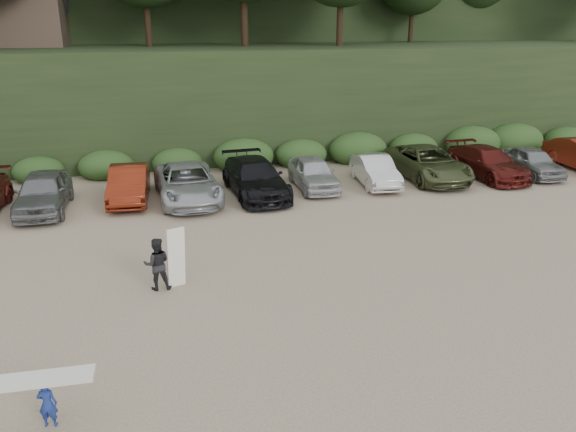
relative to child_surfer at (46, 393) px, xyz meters
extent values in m
plane|color=tan|center=(5.99, 4.33, -0.76)|extent=(120.00, 120.00, 0.00)
cube|color=black|center=(5.99, 26.33, 2.24)|extent=(80.00, 14.00, 6.00)
cube|color=black|center=(5.99, 44.33, 7.24)|extent=(90.00, 30.00, 16.00)
cube|color=#2B491E|center=(5.44, 18.83, -0.16)|extent=(46.20, 2.00, 1.20)
imported|color=slate|center=(-2.11, 14.01, 0.05)|extent=(2.00, 4.80, 1.62)
imported|color=maroon|center=(1.30, 14.61, -0.01)|extent=(1.83, 4.63, 1.50)
imported|color=#ABAFB2|center=(3.78, 14.05, 0.01)|extent=(2.85, 5.68, 1.54)
imported|color=black|center=(6.80, 14.08, 0.03)|extent=(2.63, 5.64, 1.59)
imported|color=#BABABF|center=(9.64, 14.49, -0.03)|extent=(1.76, 4.34, 1.47)
imported|color=silver|center=(12.67, 14.31, -0.07)|extent=(1.83, 4.34, 1.39)
imported|color=#495330|center=(15.61, 14.69, 0.03)|extent=(2.76, 5.75, 1.58)
imported|color=#571714|center=(18.66, 14.23, -0.02)|extent=(2.44, 5.26, 1.49)
imported|color=gray|center=(21.10, 14.04, -0.06)|extent=(1.92, 4.23, 1.41)
imported|color=navy|center=(0.00, 0.00, -0.25)|extent=(0.41, 0.31, 1.03)
cube|color=silver|center=(0.00, 0.00, 0.32)|extent=(1.89, 0.59, 0.07)
imported|color=black|center=(2.25, 5.55, 0.04)|extent=(0.79, 0.62, 1.60)
cube|color=white|center=(2.81, 5.54, 0.18)|extent=(0.59, 0.43, 1.89)
camera|label=1|loc=(2.35, -9.91, 6.82)|focal=35.00mm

